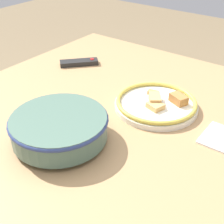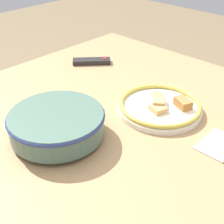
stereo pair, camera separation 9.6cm
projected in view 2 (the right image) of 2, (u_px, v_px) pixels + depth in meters
The scene contains 5 objects.
dining_table at pixel (100, 130), 1.10m from camera, with size 1.22×1.04×0.75m.
noodle_bowl at pixel (57, 123), 0.90m from camera, with size 0.28×0.28×0.08m.
food_plate at pixel (160, 106), 1.04m from camera, with size 0.28×0.28×0.05m.
tv_remote at pixel (92, 61), 1.37m from camera, with size 0.15×0.15×0.02m.
folded_napkin at pixel (218, 145), 0.89m from camera, with size 0.13×0.09×0.01m.
Camera 2 is at (-0.61, -0.64, 1.31)m, focal length 50.00 mm.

